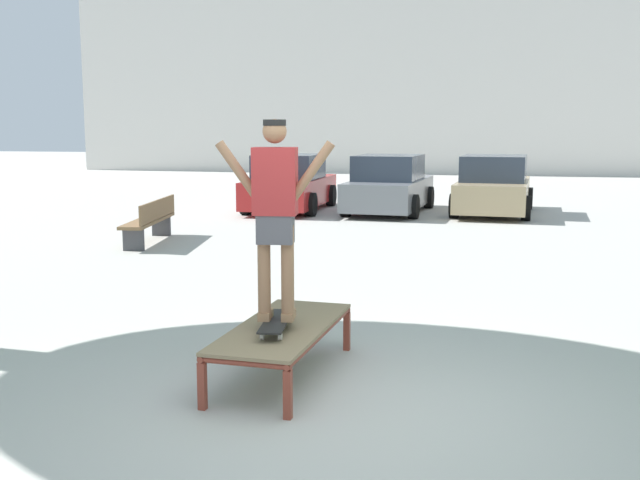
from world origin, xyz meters
name	(u,v)px	position (x,y,z in m)	size (l,w,h in m)	color
ground_plane	(347,421)	(0.00, 0.00, 0.00)	(120.00, 120.00, 0.00)	#B7B5AD
building_facade	(484,62)	(0.69, 33.17, 5.43)	(41.35, 4.00, 10.85)	silver
skate_box	(283,331)	(-0.74, 0.89, 0.41)	(0.87, 1.94, 0.46)	brown
skateboard	(276,322)	(-0.75, 0.72, 0.54)	(0.30, 0.82, 0.09)	black
skater	(275,206)	(-0.75, 0.72, 1.53)	(1.00, 0.32, 1.69)	#8E6647
car_red	(290,185)	(-4.15, 14.07, 0.69)	(1.95, 4.22, 1.50)	red
car_grey	(389,186)	(-1.49, 14.14, 0.69)	(2.13, 4.31, 1.50)	slate
car_tan	(494,187)	(1.17, 14.40, 0.69)	(2.15, 4.31, 1.50)	tan
park_bench	(151,220)	(-5.28, 7.88, 0.45)	(0.84, 2.44, 0.83)	brown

